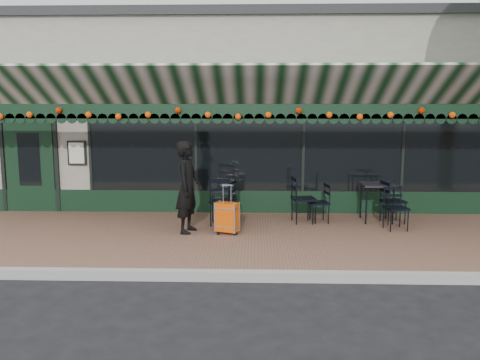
{
  "coord_description": "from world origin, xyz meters",
  "views": [
    {
      "loc": [
        0.35,
        -7.33,
        2.65
      ],
      "look_at": [
        0.06,
        1.6,
        1.26
      ],
      "focal_mm": 38.0,
      "sensor_mm": 36.0,
      "label": 1
    }
  ],
  "objects_px": {
    "chair_a_right": "(393,202)",
    "chair_b_right": "(304,199)",
    "chair_a_front": "(396,209)",
    "chair_b_front": "(224,204)",
    "suitcase": "(227,218)",
    "chair_b_left": "(224,201)",
    "cafe_table_b": "(224,194)",
    "cafe_table_a": "(377,187)",
    "chair_a_left": "(318,203)",
    "woman": "(188,187)"
  },
  "relations": [
    {
      "from": "chair_a_left",
      "to": "cafe_table_a",
      "type": "bearing_deg",
      "value": 87.02
    },
    {
      "from": "chair_a_right",
      "to": "chair_b_right",
      "type": "height_order",
      "value": "chair_b_right"
    },
    {
      "from": "chair_a_right",
      "to": "chair_b_front",
      "type": "bearing_deg",
      "value": 86.32
    },
    {
      "from": "chair_a_right",
      "to": "cafe_table_b",
      "type": "bearing_deg",
      "value": 75.67
    },
    {
      "from": "chair_a_left",
      "to": "cafe_table_b",
      "type": "bearing_deg",
      "value": -105.66
    },
    {
      "from": "woman",
      "to": "suitcase",
      "type": "bearing_deg",
      "value": -86.87
    },
    {
      "from": "chair_a_front",
      "to": "chair_a_right",
      "type": "bearing_deg",
      "value": 71.46
    },
    {
      "from": "cafe_table_b",
      "to": "chair_b_right",
      "type": "height_order",
      "value": "chair_b_right"
    },
    {
      "from": "suitcase",
      "to": "chair_a_right",
      "type": "bearing_deg",
      "value": 37.63
    },
    {
      "from": "chair_a_left",
      "to": "chair_b_left",
      "type": "distance_m",
      "value": 1.97
    },
    {
      "from": "chair_b_right",
      "to": "chair_b_front",
      "type": "height_order",
      "value": "chair_b_front"
    },
    {
      "from": "chair_a_right",
      "to": "chair_b_right",
      "type": "bearing_deg",
      "value": 77.7
    },
    {
      "from": "chair_a_front",
      "to": "chair_b_left",
      "type": "bearing_deg",
      "value": 161.13
    },
    {
      "from": "cafe_table_a",
      "to": "cafe_table_b",
      "type": "height_order",
      "value": "cafe_table_a"
    },
    {
      "from": "chair_a_front",
      "to": "chair_b_front",
      "type": "height_order",
      "value": "chair_b_front"
    },
    {
      "from": "cafe_table_a",
      "to": "suitcase",
      "type": "bearing_deg",
      "value": -159.65
    },
    {
      "from": "cafe_table_a",
      "to": "chair_a_left",
      "type": "bearing_deg",
      "value": -171.88
    },
    {
      "from": "cafe_table_a",
      "to": "chair_b_front",
      "type": "bearing_deg",
      "value": -168.07
    },
    {
      "from": "suitcase",
      "to": "chair_b_left",
      "type": "relative_size",
      "value": 1.07
    },
    {
      "from": "chair_a_right",
      "to": "chair_b_left",
      "type": "bearing_deg",
      "value": 77.73
    },
    {
      "from": "cafe_table_b",
      "to": "chair_a_left",
      "type": "xyz_separation_m",
      "value": [
        1.98,
        -0.16,
        -0.17
      ]
    },
    {
      "from": "woman",
      "to": "cafe_table_a",
      "type": "height_order",
      "value": "woman"
    },
    {
      "from": "cafe_table_a",
      "to": "chair_b_right",
      "type": "xyz_separation_m",
      "value": [
        -1.54,
        -0.14,
        -0.24
      ]
    },
    {
      "from": "suitcase",
      "to": "chair_b_left",
      "type": "bearing_deg",
      "value": 118.19
    },
    {
      "from": "suitcase",
      "to": "chair_a_front",
      "type": "height_order",
      "value": "suitcase"
    },
    {
      "from": "woman",
      "to": "suitcase",
      "type": "relative_size",
      "value": 1.87
    },
    {
      "from": "cafe_table_a",
      "to": "chair_a_front",
      "type": "distance_m",
      "value": 0.81
    },
    {
      "from": "cafe_table_b",
      "to": "cafe_table_a",
      "type": "bearing_deg",
      "value": 0.33
    },
    {
      "from": "chair_b_front",
      "to": "chair_a_left",
      "type": "bearing_deg",
      "value": -11.6
    },
    {
      "from": "chair_a_left",
      "to": "chair_b_right",
      "type": "distance_m",
      "value": 0.31
    },
    {
      "from": "chair_a_right",
      "to": "suitcase",
      "type": "bearing_deg",
      "value": 94.15
    },
    {
      "from": "chair_a_left",
      "to": "chair_b_right",
      "type": "height_order",
      "value": "chair_b_right"
    },
    {
      "from": "chair_a_front",
      "to": "chair_b_right",
      "type": "relative_size",
      "value": 0.88
    },
    {
      "from": "suitcase",
      "to": "chair_b_right",
      "type": "relative_size",
      "value": 0.98
    },
    {
      "from": "cafe_table_b",
      "to": "chair_a_front",
      "type": "relative_size",
      "value": 0.75
    },
    {
      "from": "chair_b_left",
      "to": "suitcase",
      "type": "bearing_deg",
      "value": 23.38
    },
    {
      "from": "chair_a_front",
      "to": "chair_b_front",
      "type": "xyz_separation_m",
      "value": [
        -3.39,
        0.05,
        0.06
      ]
    },
    {
      "from": "cafe_table_b",
      "to": "chair_b_right",
      "type": "distance_m",
      "value": 1.69
    },
    {
      "from": "cafe_table_b",
      "to": "chair_b_front",
      "type": "height_order",
      "value": "chair_b_front"
    },
    {
      "from": "suitcase",
      "to": "chair_a_front",
      "type": "xyz_separation_m",
      "value": [
        3.29,
        0.42,
        0.11
      ]
    },
    {
      "from": "cafe_table_a",
      "to": "chair_a_right",
      "type": "xyz_separation_m",
      "value": [
        0.3,
        -0.14,
        -0.28
      ]
    },
    {
      "from": "chair_a_right",
      "to": "chair_b_left",
      "type": "distance_m",
      "value": 3.51
    },
    {
      "from": "cafe_table_b",
      "to": "chair_a_front",
      "type": "height_order",
      "value": "chair_a_front"
    },
    {
      "from": "suitcase",
      "to": "cafe_table_b",
      "type": "bearing_deg",
      "value": 118.12
    },
    {
      "from": "cafe_table_b",
      "to": "chair_a_left",
      "type": "height_order",
      "value": "chair_a_left"
    },
    {
      "from": "cafe_table_b",
      "to": "chair_a_front",
      "type": "bearing_deg",
      "value": -11.56
    },
    {
      "from": "cafe_table_a",
      "to": "chair_b_front",
      "type": "height_order",
      "value": "chair_b_front"
    },
    {
      "from": "cafe_table_b",
      "to": "chair_b_right",
      "type": "bearing_deg",
      "value": -4.18
    },
    {
      "from": "cafe_table_b",
      "to": "chair_b_front",
      "type": "bearing_deg",
      "value": -86.46
    },
    {
      "from": "chair_a_front",
      "to": "chair_b_right",
      "type": "height_order",
      "value": "chair_b_right"
    }
  ]
}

